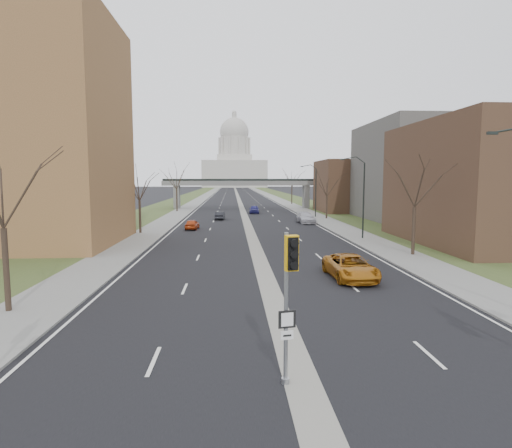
{
  "coord_description": "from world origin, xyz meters",
  "views": [
    {
      "loc": [
        -2.2,
        -12.72,
        6.45
      ],
      "look_at": [
        -0.77,
        12.59,
        3.76
      ],
      "focal_mm": 30.0,
      "sensor_mm": 36.0,
      "label": 1
    }
  ],
  "objects": [
    {
      "name": "car_right_mid",
      "position": [
        8.54,
        48.77,
        0.78
      ],
      "size": [
        2.49,
        5.47,
        1.55
      ],
      "primitive_type": "imported",
      "rotation": [
        0.0,
        0.0,
        0.06
      ],
      "color": "#ABAAB2",
      "rests_on": "ground"
    },
    {
      "name": "capitol",
      "position": [
        0.0,
        320.0,
        18.6
      ],
      "size": [
        48.0,
        42.0,
        55.75
      ],
      "color": "beige",
      "rests_on": "ground"
    },
    {
      "name": "tree_right_b",
      "position": [
        13.0,
        55.0,
        5.82
      ],
      "size": [
        6.3,
        6.3,
        8.22
      ],
      "color": "#382B21",
      "rests_on": "sidewalk_right"
    },
    {
      "name": "tree_right_a",
      "position": [
        13.0,
        22.0,
        6.64
      ],
      "size": [
        7.2,
        7.2,
        9.4
      ],
      "color": "#382B21",
      "rests_on": "sidewalk_right"
    },
    {
      "name": "car_right_near",
      "position": [
        5.44,
        14.08,
        0.77
      ],
      "size": [
        2.79,
        5.66,
        1.55
      ],
      "primitive_type": "imported",
      "rotation": [
        0.0,
        0.0,
        0.04
      ],
      "color": "#A56011",
      "rests_on": "ground"
    },
    {
      "name": "tree_left_c",
      "position": [
        -13.0,
        72.0,
        7.04
      ],
      "size": [
        7.65,
        7.65,
        9.99
      ],
      "color": "#382B21",
      "rests_on": "sidewalk_left"
    },
    {
      "name": "car_right_far",
      "position": [
        2.0,
        67.02,
        0.76
      ],
      "size": [
        2.11,
        4.59,
        1.52
      ],
      "primitive_type": "imported",
      "rotation": [
        0.0,
        0.0,
        -0.07
      ],
      "color": "navy",
      "rests_on": "ground"
    },
    {
      "name": "tree_left_b",
      "position": [
        -13.0,
        38.0,
        6.23
      ],
      "size": [
        6.75,
        6.75,
        8.81
      ],
      "color": "#382B21",
      "rests_on": "sidewalk_left"
    },
    {
      "name": "commercial_block_far",
      "position": [
        22.0,
        70.0,
        5.0
      ],
      "size": [
        14.0,
        14.0,
        10.0
      ],
      "primitive_type": "cube",
      "color": "#503525",
      "rests_on": "ground"
    },
    {
      "name": "commercial_block_near",
      "position": [
        24.0,
        28.0,
        6.0
      ],
      "size": [
        16.0,
        20.0,
        12.0
      ],
      "primitive_type": "cube",
      "color": "#503525",
      "rests_on": "ground"
    },
    {
      "name": "tree_left_a",
      "position": [
        -13.0,
        8.0,
        6.64
      ],
      "size": [
        7.2,
        7.2,
        9.4
      ],
      "color": "#382B21",
      "rests_on": "sidewalk_left"
    },
    {
      "name": "car_left_far",
      "position": [
        -4.08,
        54.98,
        0.63
      ],
      "size": [
        1.59,
        3.92,
        1.26
      ],
      "primitive_type": "imported",
      "rotation": [
        0.0,
        0.0,
        3.07
      ],
      "color": "black",
      "rests_on": "ground"
    },
    {
      "name": "median_strip",
      "position": [
        0.0,
        150.0,
        0.0
      ],
      "size": [
        1.2,
        600.0,
        0.02
      ],
      "primitive_type": "cube",
      "color": "gray",
      "rests_on": "ground"
    },
    {
      "name": "road_surface",
      "position": [
        0.0,
        150.0,
        0.01
      ],
      "size": [
        20.0,
        600.0,
        0.01
      ],
      "primitive_type": "cube",
      "color": "black",
      "rests_on": "ground"
    },
    {
      "name": "streetlight_mid",
      "position": [
        10.99,
        32.0,
        6.95
      ],
      "size": [
        2.61,
        0.2,
        8.7
      ],
      "color": "black",
      "rests_on": "sidewalk_right"
    },
    {
      "name": "grass_verge_right",
      "position": [
        18.0,
        150.0,
        0.05
      ],
      "size": [
        8.0,
        600.0,
        0.1
      ],
      "primitive_type": "cube",
      "color": "#32431F",
      "rests_on": "ground"
    },
    {
      "name": "sidewalk_right",
      "position": [
        12.0,
        150.0,
        0.06
      ],
      "size": [
        4.0,
        600.0,
        0.12
      ],
      "primitive_type": "cube",
      "color": "gray",
      "rests_on": "ground"
    },
    {
      "name": "pedestrian_bridge",
      "position": [
        0.0,
        80.0,
        4.84
      ],
      "size": [
        34.0,
        3.0,
        6.45
      ],
      "color": "slate",
      "rests_on": "ground"
    },
    {
      "name": "ground",
      "position": [
        0.0,
        0.0,
        0.0
      ],
      "size": [
        700.0,
        700.0,
        0.0
      ],
      "primitive_type": "plane",
      "color": "black",
      "rests_on": "ground"
    },
    {
      "name": "signal_pole_median",
      "position": [
        -0.49,
        -0.15,
        3.36
      ],
      "size": [
        0.6,
        0.8,
        4.82
      ],
      "rotation": [
        0.0,
        0.0,
        0.21
      ],
      "color": "gray",
      "rests_on": "ground"
    },
    {
      "name": "tree_right_c",
      "position": [
        13.0,
        95.0,
        7.04
      ],
      "size": [
        7.65,
        7.65,
        9.99
      ],
      "color": "#382B21",
      "rests_on": "sidewalk_right"
    },
    {
      "name": "commercial_block_mid",
      "position": [
        28.0,
        52.0,
        7.5
      ],
      "size": [
        18.0,
        22.0,
        15.0
      ],
      "primitive_type": "cube",
      "color": "#595751",
      "rests_on": "ground"
    },
    {
      "name": "grass_verge_left",
      "position": [
        -18.0,
        150.0,
        0.05
      ],
      "size": [
        8.0,
        600.0,
        0.1
      ],
      "primitive_type": "cube",
      "color": "#32431F",
      "rests_on": "ground"
    },
    {
      "name": "car_left_near",
      "position": [
        -7.3,
        42.07,
        0.65
      ],
      "size": [
        1.75,
        3.89,
        1.3
      ],
      "primitive_type": "imported",
      "rotation": [
        0.0,
        0.0,
        3.08
      ],
      "color": "#B53D14",
      "rests_on": "ground"
    },
    {
      "name": "sidewalk_left",
      "position": [
        -12.0,
        150.0,
        0.06
      ],
      "size": [
        4.0,
        600.0,
        0.12
      ],
      "primitive_type": "cube",
      "color": "gray",
      "rests_on": "ground"
    },
    {
      "name": "streetlight_far",
      "position": [
        10.99,
        58.0,
        6.95
      ],
      "size": [
        2.61,
        0.2,
        8.7
      ],
      "color": "black",
      "rests_on": "sidewalk_right"
    }
  ]
}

